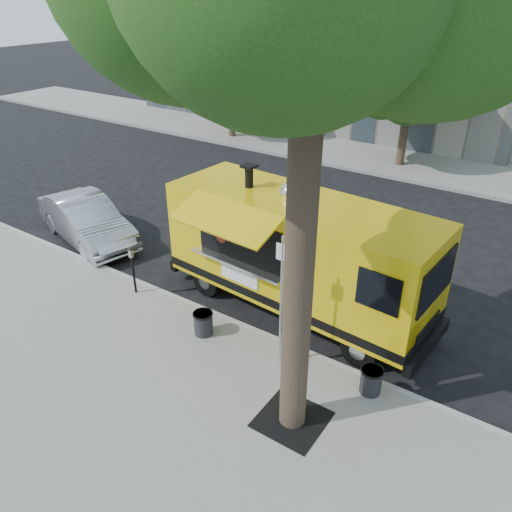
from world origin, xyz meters
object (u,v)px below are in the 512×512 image
at_px(far_tree_a, 231,63).
at_px(parking_meter, 132,265).
at_px(food_truck, 297,252).
at_px(trash_bin_left, 203,322).
at_px(sedan, 87,220).
at_px(sign_post, 281,295).
at_px(trash_bin_right, 371,380).
at_px(far_tree_b, 412,78).

xyz_separation_m(far_tree_a, parking_meter, (7.00, -13.65, -2.79)).
bearing_deg(food_truck, trash_bin_left, -111.40).
relative_size(food_truck, trash_bin_left, 12.63).
distance_m(far_tree_a, sedan, 12.98).
xyz_separation_m(sign_post, trash_bin_left, (-1.97, -0.15, -1.40)).
bearing_deg(parking_meter, sign_post, -2.52).
xyz_separation_m(parking_meter, trash_bin_right, (6.50, 0.05, -0.54)).
distance_m(trash_bin_left, trash_bin_right, 3.94).
bearing_deg(trash_bin_right, far_tree_a, 134.79).
relative_size(far_tree_a, parking_meter, 4.01).
height_order(far_tree_a, sedan, far_tree_a).
relative_size(parking_meter, sedan, 0.31).
bearing_deg(sign_post, far_tree_a, 129.83).
height_order(parking_meter, food_truck, food_truck).
distance_m(sedan, trash_bin_left, 6.51).
bearing_deg(trash_bin_right, food_truck, 146.40).
distance_m(parking_meter, food_truck, 4.20).
bearing_deg(far_tree_b, sign_post, -79.85).
xyz_separation_m(sedan, trash_bin_right, (10.15, -1.44, -0.27)).
bearing_deg(sedan, trash_bin_left, -91.32).
height_order(far_tree_b, sign_post, far_tree_b).
xyz_separation_m(food_truck, trash_bin_left, (-1.10, -2.27, -1.16)).
distance_m(far_tree_a, food_truck, 16.01).
bearing_deg(far_tree_a, far_tree_b, 2.54).
xyz_separation_m(sedan, trash_bin_left, (6.24, -1.84, -0.26)).
height_order(parking_meter, sedan, parking_meter).
bearing_deg(far_tree_a, sign_post, -50.17).
bearing_deg(trash_bin_right, sedan, 171.93).
distance_m(food_truck, sedan, 7.40).
bearing_deg(food_truck, sign_post, -63.38).
bearing_deg(food_truck, trash_bin_right, -29.23).
bearing_deg(far_tree_a, sedan, -74.61).
bearing_deg(far_tree_b, trash_bin_left, -87.67).
relative_size(sign_post, sedan, 0.70).
bearing_deg(sign_post, trash_bin_left, -175.63).
height_order(far_tree_b, parking_meter, far_tree_b).
xyz_separation_m(far_tree_a, trash_bin_left, (9.58, -14.00, -3.32)).
relative_size(far_tree_b, sedan, 1.28).
bearing_deg(food_truck, parking_meter, -148.07).
bearing_deg(trash_bin_left, trash_bin_right, 5.84).
xyz_separation_m(sign_post, parking_meter, (-4.55, 0.20, -0.87)).
height_order(parking_meter, trash_bin_right, parking_meter).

